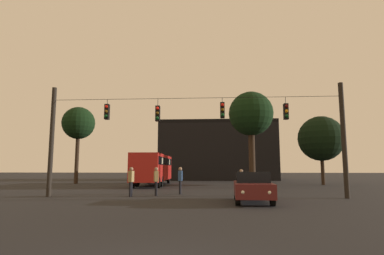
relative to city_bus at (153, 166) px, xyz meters
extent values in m
plane|color=black|center=(4.77, -1.54, -1.87)|extent=(168.00, 168.00, 0.00)
cylinder|color=black|center=(-4.01, -12.46, 1.51)|extent=(0.28, 0.28, 6.75)
cylinder|color=black|center=(13.56, -12.46, 1.51)|extent=(0.28, 0.28, 6.75)
cylinder|color=black|center=(4.77, -12.46, 4.09)|extent=(17.57, 0.02, 0.02)
cylinder|color=black|center=(-0.58, -12.46, 3.92)|extent=(0.03, 0.03, 0.30)
cube|color=black|center=(-0.58, -12.46, 3.30)|extent=(0.26, 0.32, 0.95)
sphere|color=red|center=(-0.58, -12.64, 3.60)|extent=(0.20, 0.20, 0.20)
sphere|color=#5B3D0C|center=(-0.58, -12.64, 3.30)|extent=(0.20, 0.20, 0.20)
sphere|color=#0C4219|center=(-0.58, -12.64, 3.00)|extent=(0.20, 0.20, 0.20)
cylinder|color=black|center=(2.60, -12.46, 3.85)|extent=(0.03, 0.03, 0.45)
cube|color=black|center=(2.60, -12.46, 3.15)|extent=(0.26, 0.32, 0.95)
sphere|color=red|center=(2.60, -12.64, 3.45)|extent=(0.20, 0.20, 0.20)
sphere|color=#5B3D0C|center=(2.60, -12.64, 3.15)|extent=(0.20, 0.20, 0.20)
sphere|color=#0C4219|center=(2.60, -12.64, 2.85)|extent=(0.20, 0.20, 0.20)
cylinder|color=black|center=(6.54, -12.46, 3.93)|extent=(0.03, 0.03, 0.29)
cube|color=black|center=(6.54, -12.46, 3.31)|extent=(0.26, 0.32, 0.95)
sphere|color=red|center=(6.54, -12.64, 3.61)|extent=(0.20, 0.20, 0.20)
sphere|color=#5B3D0C|center=(6.54, -12.64, 3.31)|extent=(0.20, 0.20, 0.20)
sphere|color=#0C4219|center=(6.54, -12.64, 3.01)|extent=(0.20, 0.20, 0.20)
cylinder|color=black|center=(10.31, -12.46, 3.87)|extent=(0.03, 0.03, 0.41)
cube|color=black|center=(10.31, -12.46, 3.19)|extent=(0.26, 0.32, 0.95)
sphere|color=#510A0A|center=(10.31, -12.64, 3.49)|extent=(0.20, 0.20, 0.20)
sphere|color=orange|center=(10.31, -12.64, 3.19)|extent=(0.20, 0.20, 0.20)
sphere|color=#0C4219|center=(10.31, -12.64, 2.89)|extent=(0.20, 0.20, 0.20)
cube|color=#B21E19|center=(0.00, 0.01, -0.12)|extent=(2.82, 11.07, 2.50)
cube|color=black|center=(0.00, 0.01, 0.49)|extent=(2.84, 10.41, 0.70)
cylinder|color=black|center=(-1.22, 3.93, -1.37)|extent=(0.31, 1.01, 1.00)
cylinder|color=black|center=(0.99, 4.00, -1.37)|extent=(0.31, 1.01, 1.00)
cylinder|color=black|center=(-1.05, -2.22, -1.37)|extent=(0.31, 1.01, 1.00)
cylinder|color=black|center=(1.17, -2.16, -1.37)|extent=(0.31, 1.01, 1.00)
cylinder|color=black|center=(-0.99, -4.20, -1.37)|extent=(0.31, 1.01, 1.00)
cylinder|color=black|center=(1.23, -4.14, -1.37)|extent=(0.31, 1.01, 1.00)
cube|color=beige|center=(-0.10, 3.31, 0.49)|extent=(2.58, 0.87, 0.56)
cube|color=beige|center=(0.08, -2.74, 0.49)|extent=(2.58, 0.87, 0.56)
cube|color=#511919|center=(7.92, -14.89, -1.21)|extent=(2.02, 4.39, 0.68)
cube|color=black|center=(7.93, -14.74, -0.61)|extent=(1.70, 2.40, 0.52)
cylinder|color=black|center=(8.64, -16.35, -1.55)|extent=(0.25, 0.65, 0.64)
cylinder|color=black|center=(7.06, -16.27, -1.55)|extent=(0.25, 0.65, 0.64)
cylinder|color=black|center=(8.78, -13.52, -1.55)|extent=(0.25, 0.65, 0.64)
cylinder|color=black|center=(7.21, -13.44, -1.55)|extent=(0.25, 0.65, 0.64)
sphere|color=white|center=(8.39, -17.02, -1.21)|extent=(0.18, 0.18, 0.18)
sphere|color=white|center=(7.24, -16.96, -1.21)|extent=(0.18, 0.18, 0.18)
cylinder|color=black|center=(0.96, -12.30, -1.43)|extent=(0.14, 0.14, 0.88)
cylinder|color=black|center=(0.99, -12.15, -1.43)|extent=(0.14, 0.14, 0.88)
cube|color=#997F4C|center=(0.98, -12.23, -0.66)|extent=(0.30, 0.40, 0.66)
sphere|color=#8C6B51|center=(0.98, -12.23, -0.21)|extent=(0.24, 0.24, 0.24)
cylinder|color=black|center=(2.41, -11.55, -1.43)|extent=(0.14, 0.14, 0.87)
cylinder|color=black|center=(2.36, -11.40, -1.43)|extent=(0.14, 0.14, 0.87)
cube|color=#997F4C|center=(2.38, -11.48, -0.66)|extent=(0.35, 0.42, 0.65)
sphere|color=#8C6B51|center=(2.38, -11.48, -0.22)|extent=(0.24, 0.24, 0.24)
cylinder|color=black|center=(3.78, -10.20, -1.43)|extent=(0.14, 0.14, 0.88)
cylinder|color=black|center=(3.77, -10.36, -1.43)|extent=(0.14, 0.14, 0.88)
cube|color=#2D4C7F|center=(3.78, -10.28, -0.66)|extent=(0.26, 0.37, 0.66)
sphere|color=#8C6B51|center=(3.78, -10.28, -0.21)|extent=(0.24, 0.24, 0.24)
cylinder|color=black|center=(7.69, -11.40, -1.46)|extent=(0.14, 0.14, 0.81)
cylinder|color=black|center=(7.70, -11.24, -1.46)|extent=(0.14, 0.14, 0.81)
cube|color=black|center=(7.70, -11.32, -0.75)|extent=(0.26, 0.37, 0.61)
sphere|color=#8C6B51|center=(7.70, -11.32, -0.34)|extent=(0.22, 0.22, 0.22)
cube|color=black|center=(6.68, 15.58, 2.09)|extent=(16.54, 8.42, 7.91)
cube|color=black|center=(6.68, 15.58, 6.30)|extent=(16.54, 8.42, 0.50)
cylinder|color=#2D2116|center=(-9.17, 2.90, 0.88)|extent=(0.42, 0.42, 5.49)
sphere|color=black|center=(-9.17, 2.90, 4.89)|extent=(3.63, 3.63, 3.63)
cylinder|color=#2D2116|center=(9.39, -3.30, 0.71)|extent=(0.55, 0.55, 5.15)
sphere|color=black|center=(9.39, -3.30, 4.67)|extent=(3.95, 3.95, 3.95)
cylinder|color=#2D2116|center=(17.16, 1.87, -0.30)|extent=(0.36, 0.36, 3.12)
sphere|color=black|center=(17.16, 1.87, 2.88)|extent=(4.64, 4.64, 4.64)
camera|label=1|loc=(5.91, -31.07, -0.14)|focal=29.19mm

